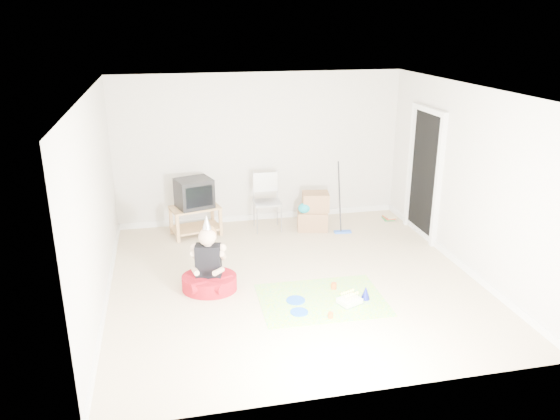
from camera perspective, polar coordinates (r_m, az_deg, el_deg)
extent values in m
plane|color=beige|center=(7.66, 1.37, -7.29)|extent=(5.00, 5.00, 0.00)
cube|color=black|center=(9.18, 14.88, 3.49)|extent=(0.02, 0.90, 2.05)
cube|color=#AD804E|center=(9.14, -8.88, 0.24)|extent=(0.88, 0.65, 0.03)
cube|color=#AD804E|center=(9.26, -8.77, -1.84)|extent=(0.88, 0.65, 0.03)
cube|color=#AD804E|center=(8.94, -10.64, -1.89)|extent=(0.06, 0.06, 0.49)
cube|color=#AD804E|center=(9.12, -6.23, -1.21)|extent=(0.06, 0.06, 0.49)
cube|color=#AD804E|center=(9.33, -11.33, -1.01)|extent=(0.06, 0.06, 0.49)
cube|color=#AD804E|center=(9.51, -7.08, -0.38)|extent=(0.06, 0.06, 0.49)
cube|color=black|center=(9.06, -8.96, 1.76)|extent=(0.67, 0.60, 0.48)
cube|color=#97969C|center=(9.25, -1.33, 0.77)|extent=(0.46, 0.44, 0.03)
cylinder|color=#97969C|center=(9.22, -2.59, 0.79)|extent=(0.02, 0.02, 1.00)
cylinder|color=#97969C|center=(9.28, -0.07, 0.94)|extent=(0.02, 0.02, 1.00)
cube|color=#936A47|center=(9.39, 3.40, -1.04)|extent=(0.58, 0.49, 0.33)
cube|color=#936A47|center=(9.32, 3.74, 0.88)|extent=(0.49, 0.42, 0.31)
ellipsoid|color=#0D7E91|center=(9.19, 2.58, 0.20)|extent=(0.22, 0.15, 0.18)
cube|color=blue|center=(9.32, 6.55, -2.28)|extent=(0.30, 0.13, 0.03)
cylinder|color=black|center=(9.13, 6.69, 1.10)|extent=(0.06, 0.39, 1.13)
cube|color=#26733A|center=(10.07, 11.31, -0.87)|extent=(0.20, 0.25, 0.03)
cube|color=#9E3C22|center=(10.07, 11.32, -0.74)|extent=(0.17, 0.23, 0.02)
cube|color=#C1B388|center=(10.06, 11.32, -0.60)|extent=(0.19, 0.23, 0.03)
cylinder|color=maroon|center=(7.42, -7.38, -7.54)|extent=(0.88, 0.88, 0.20)
cube|color=black|center=(7.28, -7.49, -5.27)|extent=(0.37, 0.26, 0.45)
sphere|color=#D1AA8B|center=(7.14, -7.61, -2.79)|extent=(0.28, 0.28, 0.23)
cone|color=silver|center=(7.07, -7.68, -1.25)|extent=(0.12, 0.12, 0.18)
cube|color=#E93199|center=(7.16, 4.39, -9.32)|extent=(1.63, 1.20, 0.01)
cube|color=white|center=(7.09, 7.27, -9.42)|extent=(0.33, 0.30, 0.07)
cube|color=#3FB260|center=(7.10, 7.26, -9.63)|extent=(0.33, 0.30, 0.01)
cylinder|color=beige|center=(6.97, 6.94, -9.29)|extent=(0.01, 0.01, 0.07)
cylinder|color=beige|center=(6.99, 7.17, -9.20)|extent=(0.01, 0.01, 0.07)
cylinder|color=beige|center=(7.02, 7.41, -9.11)|extent=(0.01, 0.01, 0.07)
cylinder|color=beige|center=(7.04, 7.64, -9.02)|extent=(0.01, 0.01, 0.07)
cylinder|color=beige|center=(7.06, 7.88, -8.93)|extent=(0.01, 0.01, 0.07)
cylinder|color=beige|center=(7.08, 8.11, -8.85)|extent=(0.01, 0.01, 0.07)
cylinder|color=beige|center=(7.03, 6.47, -9.02)|extent=(0.01, 0.01, 0.07)
cylinder|color=beige|center=(7.05, 6.70, -8.93)|extent=(0.01, 0.01, 0.07)
cylinder|color=beige|center=(7.07, 6.94, -8.84)|extent=(0.01, 0.01, 0.07)
cylinder|color=beige|center=(7.09, 7.17, -8.76)|extent=(0.01, 0.01, 0.07)
cylinder|color=beige|center=(7.12, 7.40, -8.67)|extent=(0.01, 0.01, 0.07)
cylinder|color=beige|center=(7.14, 7.63, -8.58)|extent=(0.01, 0.01, 0.07)
cylinder|color=blue|center=(7.11, 1.65, -9.40)|extent=(0.28, 0.28, 0.01)
cylinder|color=blue|center=(6.86, 2.02, -10.60)|extent=(0.26, 0.26, 0.01)
cylinder|color=#D05317|center=(7.42, 5.64, -7.89)|extent=(0.10, 0.10, 0.08)
cylinder|color=#D05317|center=(6.76, 5.31, -10.89)|extent=(0.07, 0.07, 0.07)
cone|color=#161FA0|center=(7.20, 8.93, -8.53)|extent=(0.16, 0.16, 0.18)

